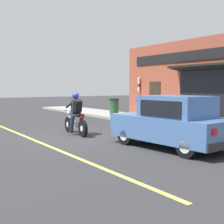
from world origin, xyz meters
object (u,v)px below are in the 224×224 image
at_px(car_hatchback, 172,123).
at_px(fire_hydrant, 166,110).
at_px(motorcycle_with_rider, 76,117).
at_px(trash_bin, 114,107).

bearing_deg(car_hatchback, fire_hydrant, 47.46).
bearing_deg(car_hatchback, motorcycle_with_rider, 106.52).
relative_size(motorcycle_with_rider, fire_hydrant, 2.30).
relative_size(motorcycle_with_rider, trash_bin, 2.06).
height_order(motorcycle_with_rider, trash_bin, motorcycle_with_rider).
height_order(car_hatchback, trash_bin, car_hatchback).
distance_m(motorcycle_with_rider, trash_bin, 6.58).
bearing_deg(trash_bin, car_hatchback, -113.46).
bearing_deg(motorcycle_with_rider, trash_bin, 42.81).
distance_m(fire_hydrant, trash_bin, 3.34).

